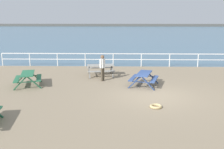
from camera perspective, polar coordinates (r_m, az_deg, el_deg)
The scene contains 9 objects.
ground_plane at distance 13.47m, azimuth 9.41°, elevation -5.00°, with size 30.00×24.00×0.20m, color gray.
sea_band at distance 65.59m, azimuth 3.17°, elevation 9.43°, with size 142.00×90.00×0.01m, color #476B84.
distant_shoreline at distance 108.53m, azimuth 2.53°, elevation 10.82°, with size 142.00×6.00×1.80m, color #4C4C47.
seaward_railing at distance 20.78m, azimuth 6.64°, elevation 3.87°, with size 23.07×0.07×1.08m.
picnic_table_near_right at distance 15.69m, azimuth -18.43°, elevation -0.34°, with size 1.93×2.14×0.80m.
picnic_table_mid_centre at distance 15.00m, azimuth 7.20°, elevation -0.37°, with size 1.94×2.14×0.80m.
picnic_table_far_left at distance 17.41m, azimuth -2.60°, elevation 1.58°, with size 2.01×1.77×0.80m.
visitor at distance 15.97m, azimuth -2.16°, elevation 1.88°, with size 0.35×0.48×1.66m.
rope_coil at distance 11.67m, azimuth 9.85°, elevation -7.07°, with size 0.55×0.55×0.11m, color tan.
Camera 1 is at (-1.86, -12.69, 4.01)m, focal length 40.58 mm.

